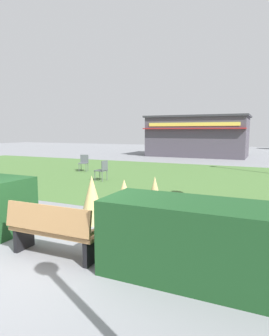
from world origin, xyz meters
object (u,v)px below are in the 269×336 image
park_bench (53,230)px  cafe_chair_east (84,162)px  cafe_chair_west (103,169)px  parked_car_west_slot (195,145)px  food_kiosk (197,136)px

park_bench → cafe_chair_east: 10.97m
park_bench → cafe_chair_west: park_bench is taller
cafe_chair_west → parked_car_west_slot: bearing=92.5°
cafe_chair_west → cafe_chair_east: size_ratio=1.00×
park_bench → food_kiosk: 21.65m
food_kiosk → park_bench: bearing=-83.6°
cafe_chair_east → park_bench: bearing=-58.2°
park_bench → cafe_chair_west: size_ratio=1.92×
food_kiosk → parked_car_west_slot: size_ratio=1.99×
cafe_chair_west → parked_car_west_slot: size_ratio=0.21×
park_bench → cafe_chair_west: bearing=114.7°
cafe_chair_east → cafe_chair_west: bearing=-41.7°
food_kiosk → cafe_chair_east: food_kiosk is taller
park_bench → cafe_chair_east: bearing=121.8°
food_kiosk → cafe_chair_west: size_ratio=9.45×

